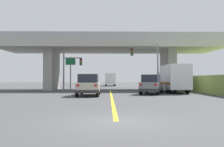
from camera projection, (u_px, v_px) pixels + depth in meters
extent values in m
plane|color=#424244|center=(110.00, 90.00, 34.68)|extent=(160.00, 160.00, 0.00)
cube|color=#A8A59E|center=(110.00, 47.00, 34.83)|extent=(31.55, 8.73, 1.05)
cube|color=#9A9891|center=(52.00, 70.00, 34.61)|extent=(1.22, 5.24, 5.85)
cube|color=#9A9891|center=(168.00, 70.00, 34.89)|extent=(1.22, 5.24, 5.85)
cube|color=#9EA0A5|center=(110.00, 35.00, 30.64)|extent=(31.55, 0.20, 0.90)
cube|color=#9EA0A5|center=(110.00, 45.00, 39.07)|extent=(31.55, 0.20, 0.90)
cube|color=yellow|center=(112.00, 97.00, 20.33)|extent=(0.20, 23.48, 0.01)
cube|color=#B7B29E|center=(89.00, 87.00, 22.18)|extent=(1.99, 4.79, 0.90)
cube|color=#1E232D|center=(89.00, 78.00, 21.84)|extent=(1.75, 2.63, 0.76)
cube|color=#2D2D30|center=(87.00, 92.00, 19.83)|extent=(2.03, 0.20, 0.28)
cube|color=red|center=(78.00, 85.00, 19.76)|extent=(0.24, 0.06, 0.16)
cube|color=red|center=(95.00, 85.00, 19.79)|extent=(0.24, 0.06, 0.16)
cylinder|color=black|center=(82.00, 91.00, 24.00)|extent=(0.26, 0.72, 0.72)
cylinder|color=black|center=(99.00, 91.00, 24.03)|extent=(0.26, 0.72, 0.72)
cylinder|color=black|center=(77.00, 93.00, 20.32)|extent=(0.26, 0.72, 0.72)
cylinder|color=black|center=(97.00, 93.00, 20.34)|extent=(0.26, 0.72, 0.72)
cube|color=slate|center=(152.00, 86.00, 24.46)|extent=(3.21, 4.92, 0.90)
cube|color=#1E232D|center=(151.00, 78.00, 24.16)|extent=(2.34, 2.90, 0.76)
cube|color=#2D2D30|center=(148.00, 90.00, 22.33)|extent=(1.83, 0.79, 0.28)
cube|color=red|center=(141.00, 85.00, 22.49)|extent=(0.25, 0.13, 0.16)
cube|color=red|center=(155.00, 85.00, 22.07)|extent=(0.25, 0.13, 0.16)
cylinder|color=black|center=(147.00, 90.00, 26.36)|extent=(0.48, 0.77, 0.72)
cylinder|color=black|center=(161.00, 90.00, 25.85)|extent=(0.48, 0.77, 0.72)
cylinder|color=black|center=(141.00, 91.00, 23.05)|extent=(0.48, 0.77, 0.72)
cylinder|color=black|center=(157.00, 92.00, 22.55)|extent=(0.48, 0.77, 0.72)
cube|color=silver|center=(167.00, 80.00, 29.80)|extent=(2.20, 2.00, 1.90)
cube|color=silver|center=(175.00, 77.00, 26.35)|extent=(2.31, 4.92, 2.71)
cube|color=#B26619|center=(175.00, 83.00, 26.34)|extent=(2.33, 4.83, 0.24)
cylinder|color=black|center=(159.00, 88.00, 29.76)|extent=(0.30, 0.90, 0.90)
cylinder|color=black|center=(175.00, 88.00, 29.80)|extent=(0.30, 0.90, 0.90)
cylinder|color=black|center=(169.00, 89.00, 25.07)|extent=(0.30, 0.90, 0.90)
cylinder|color=black|center=(187.00, 89.00, 25.11)|extent=(0.30, 0.90, 0.90)
cylinder|color=slate|center=(158.00, 68.00, 29.84)|extent=(0.18, 0.18, 6.05)
cylinder|color=slate|center=(145.00, 48.00, 29.87)|extent=(3.33, 0.12, 0.12)
cube|color=black|center=(132.00, 52.00, 29.84)|extent=(0.32, 0.26, 0.96)
sphere|color=red|center=(132.00, 49.00, 29.69)|extent=(0.16, 0.16, 0.16)
sphere|color=gold|center=(132.00, 52.00, 29.69)|extent=(0.16, 0.16, 0.16)
sphere|color=green|center=(132.00, 54.00, 29.68)|extent=(0.16, 0.16, 0.16)
cylinder|color=#56595E|center=(64.00, 72.00, 30.20)|extent=(0.18, 0.18, 5.07)
cylinder|color=#56595E|center=(72.00, 58.00, 30.26)|extent=(2.22, 0.12, 0.12)
cube|color=black|center=(81.00, 62.00, 30.27)|extent=(0.32, 0.26, 0.96)
sphere|color=red|center=(81.00, 59.00, 30.12)|extent=(0.16, 0.16, 0.16)
sphere|color=gold|center=(81.00, 62.00, 30.12)|extent=(0.16, 0.16, 0.16)
sphere|color=green|center=(81.00, 64.00, 30.11)|extent=(0.16, 0.16, 0.16)
cylinder|color=#56595E|center=(71.00, 74.00, 32.50)|extent=(0.14, 0.14, 4.65)
cube|color=#146638|center=(71.00, 62.00, 32.48)|extent=(1.31, 0.08, 0.88)
cube|color=white|center=(71.00, 62.00, 32.48)|extent=(1.39, 0.04, 0.96)
cube|color=navy|center=(110.00, 80.00, 57.24)|extent=(2.20, 2.00, 1.90)
cube|color=white|center=(110.00, 79.00, 53.73)|extent=(2.31, 5.02, 2.41)
cube|color=#195999|center=(110.00, 81.00, 53.72)|extent=(2.33, 4.92, 0.24)
cylinder|color=black|center=(106.00, 84.00, 57.20)|extent=(0.30, 0.90, 0.90)
cylinder|color=black|center=(114.00, 84.00, 57.23)|extent=(0.30, 0.90, 0.90)
cylinder|color=black|center=(106.00, 84.00, 52.43)|extent=(0.30, 0.90, 0.90)
cylinder|color=black|center=(115.00, 84.00, 52.47)|extent=(0.30, 0.90, 0.90)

